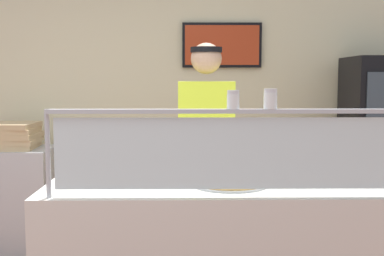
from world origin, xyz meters
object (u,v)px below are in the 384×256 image
at_px(worker_figure, 207,153).
at_px(parmesan_shaker, 233,101).
at_px(pizza_tray, 230,182).
at_px(pepper_flake_shaker, 270,100).
at_px(pizza_box_stack, 11,136).
at_px(pizza_server, 222,179).

bearing_deg(worker_figure, parmesan_shaker, -85.51).
bearing_deg(pizza_tray, pepper_flake_shaker, -58.72).
xyz_separation_m(pepper_flake_shaker, worker_figure, (-0.26, 1.02, -0.41)).
height_order(parmesan_shaker, pepper_flake_shaker, pepper_flake_shaker).
height_order(worker_figure, pizza_box_stack, worker_figure).
bearing_deg(parmesan_shaker, worker_figure, 94.49).
xyz_separation_m(pizza_server, worker_figure, (-0.05, 0.77, 0.02)).
distance_m(pizza_server, worker_figure, 0.77).
bearing_deg(parmesan_shaker, pepper_flake_shaker, 0.00).
height_order(pizza_tray, pepper_flake_shaker, pepper_flake_shaker).
xyz_separation_m(pizza_tray, pizza_box_stack, (-1.77, 1.69, 0.06)).
height_order(pizza_tray, parmesan_shaker, parmesan_shaker).
bearing_deg(pizza_tray, parmesan_shaker, -92.44).
xyz_separation_m(parmesan_shaker, pepper_flake_shaker, (0.18, 0.00, 0.00)).
height_order(pepper_flake_shaker, pizza_box_stack, pepper_flake_shaker).
bearing_deg(pizza_tray, pizza_box_stack, 136.23).
height_order(pizza_server, pizza_box_stack, pizza_box_stack).
bearing_deg(pizza_server, pepper_flake_shaker, -46.46).
bearing_deg(pizza_server, pizza_box_stack, 139.37).
relative_size(pizza_server, pepper_flake_shaker, 2.91).
xyz_separation_m(pizza_server, pizza_box_stack, (-1.72, 1.71, 0.03)).
xyz_separation_m(parmesan_shaker, worker_figure, (-0.08, 1.02, -0.41)).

